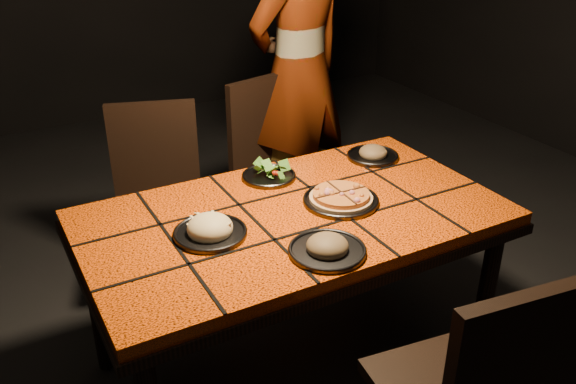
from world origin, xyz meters
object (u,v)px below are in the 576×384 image
dining_table (293,229)px  chair_far_right (275,156)px  chair_far_left (157,188)px  diner (299,72)px  plate_pizza (341,198)px  plate_pasta (210,230)px

dining_table → chair_far_right: (0.39, 0.90, -0.12)m
chair_far_left → diner: size_ratio=0.50×
chair_far_right → plate_pizza: bearing=-115.5°
chair_far_right → diner: (0.24, 0.17, 0.39)m
diner → plate_pizza: diner is taller
chair_far_left → plate_pizza: (0.48, -0.88, 0.22)m
chair_far_left → chair_far_right: bearing=21.8°
chair_far_right → plate_pasta: 1.19m
diner → plate_pasta: (-0.98, -1.08, -0.18)m
plate_pizza → plate_pasta: size_ratio=1.13×
diner → chair_far_right: bearing=18.0°
dining_table → plate_pasta: plate_pasta is taller
dining_table → plate_pasta: size_ratio=6.09×
chair_far_left → chair_far_right: 0.68m
dining_table → plate_pizza: size_ratio=5.39×
chair_far_right → plate_pasta: (-0.74, -0.91, 0.22)m
dining_table → plate_pizza: plate_pizza is taller
dining_table → plate_pizza: (0.20, -0.02, 0.10)m
chair_far_left → plate_pizza: 1.03m
plate_pasta → dining_table: bearing=1.6°
plate_pizza → plate_pasta: bearing=178.4°
chair_far_left → diner: 1.02m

